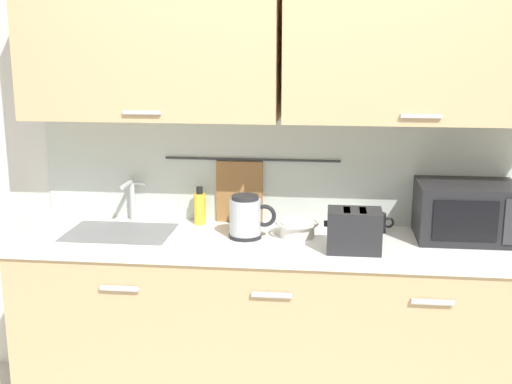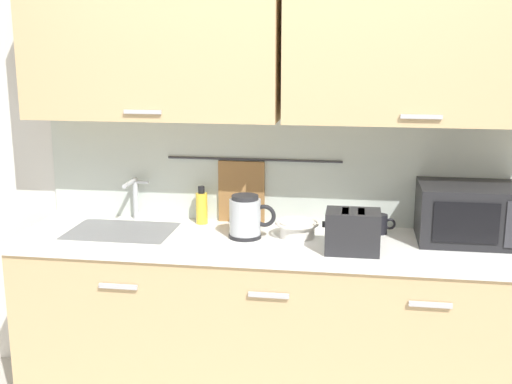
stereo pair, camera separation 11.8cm
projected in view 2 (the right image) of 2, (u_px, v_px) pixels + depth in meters
counter_unit at (275, 325)px, 3.24m from camera, size 2.53×0.64×0.90m
back_wall_assembly at (284, 103)px, 3.22m from camera, size 3.70×0.41×2.50m
sink_faucet at (134, 193)px, 3.44m from camera, size 0.09×0.17×0.22m
microwave at (468, 213)px, 3.08m from camera, size 0.46×0.35×0.27m
electric_kettle at (246, 217)px, 3.15m from camera, size 0.23×0.16×0.21m
dish_soap_bottle at (202, 207)px, 3.39m from camera, size 0.06×0.06×0.20m
mug_near_sink at (243, 216)px, 3.37m from camera, size 0.12×0.08×0.09m
mixing_bowl at (297, 228)px, 3.17m from camera, size 0.21×0.21×0.08m
toaster at (353, 231)px, 2.93m from camera, size 0.26×0.17×0.19m
mug_by_kettle at (380, 224)px, 3.22m from camera, size 0.12×0.08×0.09m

